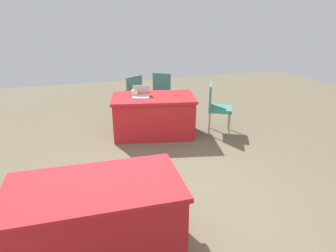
% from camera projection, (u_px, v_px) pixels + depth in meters
% --- Properties ---
extents(ground_plane, '(14.40, 14.40, 0.00)m').
position_uv_depth(ground_plane, '(160.00, 201.00, 3.69)').
color(ground_plane, brown).
extents(table_foreground, '(1.70, 1.20, 0.77)m').
position_uv_depth(table_foreground, '(154.00, 115.00, 5.61)').
color(table_foreground, '#AD1E23').
rests_on(table_foreground, ground).
extents(table_mid_left, '(1.64, 0.92, 0.77)m').
position_uv_depth(table_mid_left, '(97.00, 219.00, 2.78)').
color(table_mid_left, '#AD1E23').
rests_on(table_mid_left, ground).
extents(chair_near_front, '(0.59, 0.59, 0.96)m').
position_uv_depth(chair_near_front, '(217.00, 105.00, 5.66)').
color(chair_near_front, '#9E9993').
rests_on(chair_near_front, ground).
extents(chair_tucked_right, '(0.60, 0.60, 0.98)m').
position_uv_depth(chair_tucked_right, '(131.00, 94.00, 6.39)').
color(chair_tucked_right, '#9E9993').
rests_on(chair_tucked_right, ground).
extents(chair_aisle, '(0.61, 0.61, 0.97)m').
position_uv_depth(chair_aisle, '(163.00, 90.00, 6.80)').
color(chair_aisle, '#9E9993').
rests_on(chair_aisle, ground).
extents(laptop_silver, '(0.38, 0.36, 0.21)m').
position_uv_depth(laptop_silver, '(141.00, 95.00, 5.43)').
color(laptop_silver, silver).
rests_on(laptop_silver, table_foreground).
extents(yarn_ball, '(0.14, 0.14, 0.14)m').
position_uv_depth(yarn_ball, '(135.00, 92.00, 5.49)').
color(yarn_ball, beige).
rests_on(yarn_ball, table_foreground).
extents(scissors_red, '(0.17, 0.12, 0.01)m').
position_uv_depth(scissors_red, '(177.00, 95.00, 5.54)').
color(scissors_red, red).
rests_on(scissors_red, table_foreground).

